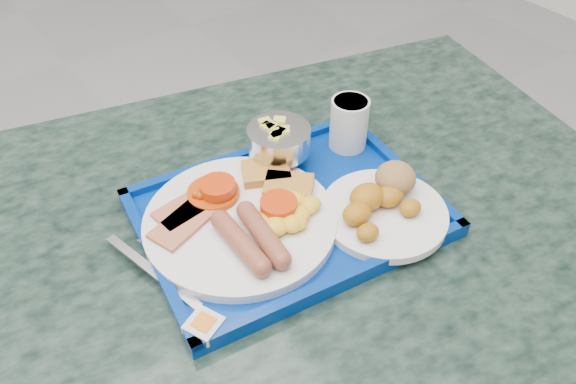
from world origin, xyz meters
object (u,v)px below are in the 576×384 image
Objects in this scene: table at (274,292)px; juice_cup at (349,122)px; main_plate at (245,217)px; bread_plate at (384,204)px; tray at (288,214)px; fruit_bowl at (279,140)px.

table is 15.00× the size of juice_cup.
bread_plate reaches higher than main_plate.
table is at bearing 131.97° from tray.
bread_plate is (0.13, -0.10, 0.22)m from table.
main_plate is 3.18× the size of juice_cup.
bread_plate is (0.18, -0.10, 0.00)m from main_plate.
table is 7.06× the size of bread_plate.
tray is at bearing -48.03° from table.
bread_plate is 0.17m from juice_cup.
juice_cup is at bearing 15.43° from table.
bread_plate is 0.20m from fruit_bowl.
bread_plate reaches higher than tray.
fruit_bowl is (0.07, 0.08, 0.25)m from table.
table is at bearing -164.57° from juice_cup.
fruit_bowl is at bearing 166.23° from juice_cup.
tray is 0.14m from bread_plate.
main_plate is (-0.05, -0.00, 0.22)m from table.
tray is at bearing -118.78° from fruit_bowl.
main_plate is at bearing -166.84° from juice_cup.
bread_plate is 1.85× the size of fruit_bowl.
main_plate is at bearing -176.46° from table.
table is 0.32m from juice_cup.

